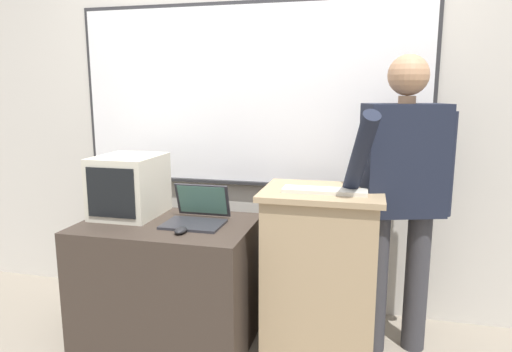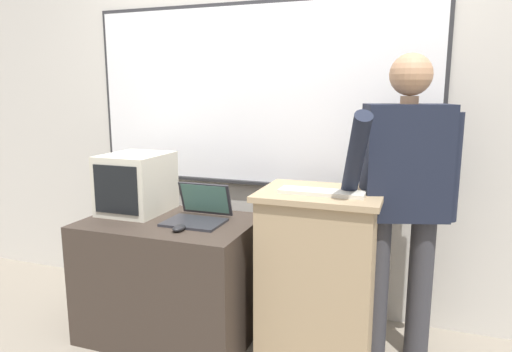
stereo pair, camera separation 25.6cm
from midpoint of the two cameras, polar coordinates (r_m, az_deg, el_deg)
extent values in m
cube|color=beige|center=(3.06, -0.29, 9.88)|extent=(6.40, 0.12, 2.86)
cube|color=#2D2D30|center=(3.03, -3.47, 9.99)|extent=(2.34, 0.02, 1.19)
cube|color=white|center=(3.03, -3.49, 9.99)|extent=(2.29, 0.02, 1.14)
cube|color=#2D2D30|center=(3.08, -3.46, -0.90)|extent=(2.06, 0.04, 0.02)
cube|color=tan|center=(2.60, 5.21, -12.31)|extent=(0.59, 0.47, 0.91)
cube|color=tan|center=(2.45, 5.40, -2.11)|extent=(0.65, 0.51, 0.03)
cube|color=#382D26|center=(2.83, -13.44, -12.71)|extent=(0.99, 0.66, 0.72)
cylinder|color=#333338|center=(2.69, 12.05, -13.01)|extent=(0.13, 0.13, 0.80)
cylinder|color=#333338|center=(2.76, 16.89, -12.62)|extent=(0.13, 0.13, 0.80)
cube|color=black|center=(2.53, 15.24, 1.91)|extent=(0.47, 0.34, 0.60)
cylinder|color=tan|center=(2.50, 15.60, 9.17)|extent=(0.09, 0.09, 0.04)
sphere|color=tan|center=(2.50, 15.74, 12.06)|extent=(0.21, 0.21, 0.21)
cylinder|color=black|center=(2.29, 9.66, 2.13)|extent=(0.20, 0.42, 0.50)
cylinder|color=black|center=(2.62, 20.18, 1.37)|extent=(0.08, 0.08, 0.57)
cube|color=#28282D|center=(2.63, -10.63, -5.99)|extent=(0.33, 0.24, 0.01)
cube|color=#28282D|center=(2.73, -9.37, -3.01)|extent=(0.33, 0.07, 0.20)
cube|color=#4C7A6B|center=(2.73, -9.43, -3.00)|extent=(0.29, 0.06, 0.17)
cube|color=beige|center=(2.39, 5.58, -1.88)|extent=(0.44, 0.13, 0.02)
ellipsoid|color=black|center=(2.50, -12.32, -6.70)|extent=(0.06, 0.10, 0.03)
cube|color=beige|center=(2.90, -18.00, -1.17)|extent=(0.36, 0.41, 0.37)
cube|color=black|center=(2.73, -20.31, -2.04)|extent=(0.30, 0.01, 0.29)
camera|label=1|loc=(0.13, -92.86, -0.54)|focal=32.00mm
camera|label=2|loc=(0.13, 87.14, 0.54)|focal=32.00mm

